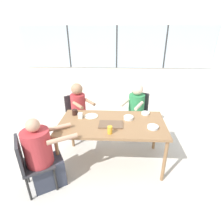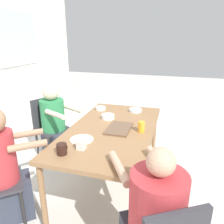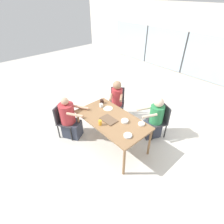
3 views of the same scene
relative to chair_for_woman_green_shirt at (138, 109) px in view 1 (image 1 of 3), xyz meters
The scene contains 17 objects.
ground_plane 1.33m from the chair_for_woman_green_shirt, 114.84° to the right, with size 16.00×16.00×0.00m, color beige.
wall_back_with_windows 1.87m from the chair_for_woman_green_shirt, 108.49° to the left, with size 8.40×0.08×2.80m.
dining_table 1.25m from the chair_for_woman_green_shirt, 114.84° to the right, with size 1.64×0.88×0.75m.
chair_for_woman_green_shirt is the anchor object (origin of this frame).
chair_for_man_blue_shirt 1.34m from the chair_for_woman_green_shirt, behind, with size 0.56×0.56×0.84m.
chair_for_man_teal_shirt 2.35m from the chair_for_woman_green_shirt, 131.96° to the right, with size 0.55×0.55×0.84m.
person_woman_green_shirt 0.17m from the chair_for_woman_green_shirt, 114.84° to the right, with size 0.54×0.67×1.09m.
person_man_blue_shirt 1.26m from the chair_for_woman_green_shirt, 165.68° to the right, with size 0.56×0.58×1.13m.
person_man_teal_shirt 2.19m from the chair_for_woman_green_shirt, 130.64° to the right, with size 0.72×0.62×1.08m.
food_tray_dark 1.34m from the chair_for_woman_green_shirt, 113.95° to the right, with size 0.36×0.24×0.02m.
coffee_mug 1.48m from the chair_for_woman_green_shirt, 142.92° to the right, with size 0.09×0.09×0.09m.
juice_glass 1.56m from the chair_for_woman_green_shirt, 110.35° to the right, with size 0.07×0.07×0.11m.
milk_carton_small 1.47m from the chair_for_woman_green_shirt, 136.21° to the right, with size 0.07×0.07×0.09m.
bowl_white_shallow 0.85m from the chair_for_woman_green_shirt, 87.47° to the right, with size 0.13×0.13×0.04m.
bowl_cereal 1.06m from the chair_for_woman_green_shirt, 104.56° to the right, with size 0.15×0.15×0.05m.
bowl_fruit 1.29m from the chair_for_woman_green_shirt, 86.10° to the right, with size 0.16×0.16×0.04m.
plate_tortillas 1.30m from the chair_for_woman_green_shirt, 133.38° to the right, with size 0.22×0.22×0.01m.
Camera 1 is at (0.12, -2.37, 2.05)m, focal length 28.00 mm.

